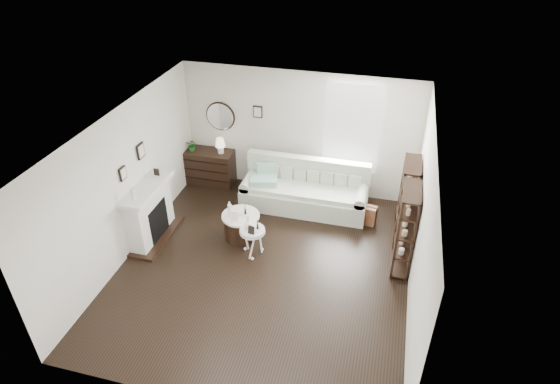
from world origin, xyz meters
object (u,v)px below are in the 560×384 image
(sofa, at_px, (305,192))
(dresser, at_px, (208,167))
(pedestal_table, at_px, (252,232))
(drum_table, at_px, (241,225))

(sofa, relative_size, dresser, 2.17)
(sofa, distance_m, dresser, 2.37)
(dresser, bearing_deg, pedestal_table, -51.20)
(sofa, xyz_separation_m, drum_table, (-0.96, -1.34, -0.08))
(sofa, xyz_separation_m, pedestal_table, (-0.59, -1.78, 0.18))
(sofa, relative_size, pedestal_table, 4.65)
(dresser, height_order, drum_table, dresser)
(dresser, distance_m, pedestal_table, 2.79)
(drum_table, bearing_deg, dresser, 128.46)
(sofa, relative_size, drum_table, 3.61)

